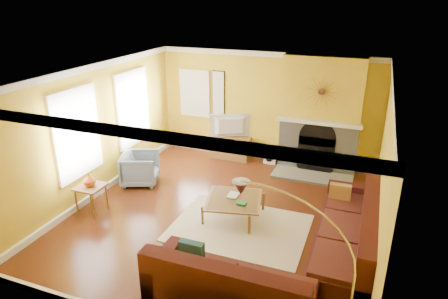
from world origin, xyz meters
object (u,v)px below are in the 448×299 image
at_px(sectional_sofa, 280,230).
at_px(coffee_table, 234,208).
at_px(media_console, 231,148).
at_px(arc_lamp, 298,279).
at_px(side_table, 92,199).
at_px(armchair, 140,168).

distance_m(sectional_sofa, coffee_table, 1.37).
xyz_separation_m(media_console, arc_lamp, (2.74, -5.36, 0.79)).
distance_m(side_table, arc_lamp, 4.75).
bearing_deg(armchair, media_console, -53.62).
relative_size(sectional_sofa, side_table, 6.75).
distance_m(sectional_sofa, armchair, 3.79).
height_order(armchair, side_table, armchair).
relative_size(media_console, side_table, 1.82).
xyz_separation_m(sectional_sofa, armchair, (-3.50, 1.45, -0.10)).
bearing_deg(sectional_sofa, media_console, 120.97).
xyz_separation_m(coffee_table, side_table, (-2.63, -0.78, 0.08)).
xyz_separation_m(coffee_table, arc_lamp, (1.67, -2.62, 0.86)).
distance_m(sectional_sofa, side_table, 3.71).
bearing_deg(coffee_table, armchair, 165.40).
height_order(media_console, armchair, armchair).
relative_size(sectional_sofa, arc_lamp, 1.75).
bearing_deg(side_table, media_console, 66.01).
relative_size(coffee_table, armchair, 1.29).
bearing_deg(side_table, arc_lamp, -23.10).
bearing_deg(media_console, coffee_table, -68.73).
height_order(armchair, arc_lamp, arc_lamp).
bearing_deg(media_console, side_table, -113.99).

